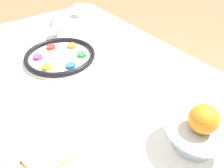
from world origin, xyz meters
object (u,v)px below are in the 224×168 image
Objects in this scene: seder_plate at (60,56)px; cup_mid at (80,11)px; wine_glass at (54,20)px; bread_plate at (46,159)px; orange_fruit at (204,119)px; fruit_stand at (199,127)px.

seder_plate is 3.91× the size of cup_mid.
wine_glass reaches higher than bread_plate.
orange_fruit is at bearing 57.21° from bread_plate.
orange_fruit is 0.37× the size of bread_plate.
orange_fruit is (0.85, -0.00, 0.05)m from wine_glass.
wine_glass is 0.65× the size of bread_plate.
wine_glass is 1.61× the size of cup_mid.
cup_mid is at bearing 144.71° from bread_plate.
orange_fruit is at bearing -13.37° from cup_mid.
wine_glass is at bearing 152.36° from bread_plate.
seder_plate is 0.49m from cup_mid.
wine_glass is 0.72m from bread_plate.
bread_plate is (-0.20, -0.35, -0.07)m from fruit_stand.
wine_glass is (-0.20, 0.08, 0.07)m from seder_plate.
seder_plate is at bearing -170.94° from fruit_stand.
fruit_stand is 2.24× the size of cup_mid.
seder_plate is 0.50m from bread_plate.
fruit_stand is 0.41m from bread_plate.
fruit_stand is at bearing 1.43° from wine_glass.
seder_plate is 0.23m from wine_glass.
fruit_stand is 1.03m from cup_mid.
seder_plate is 0.66m from orange_fruit.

